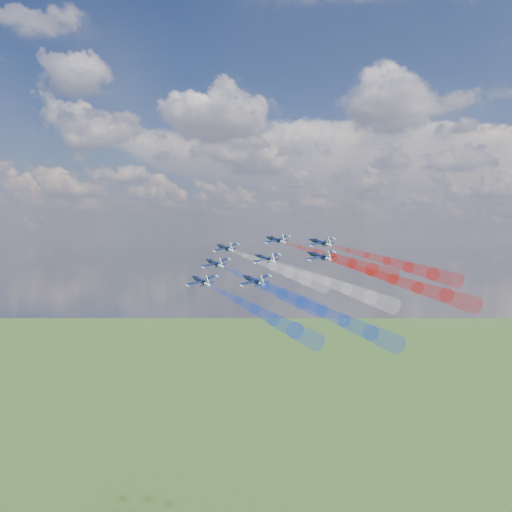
% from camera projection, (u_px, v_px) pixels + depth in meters
% --- Properties ---
extents(jet_lead, '(13.48, 13.12, 6.62)m').
position_uv_depth(jet_lead, '(225.00, 248.00, 162.23)').
color(jet_lead, black).
extents(trail_lead, '(37.43, 26.13, 11.37)m').
position_uv_depth(trail_lead, '(273.00, 266.00, 140.64)').
color(trail_lead, white).
extents(jet_inner_left, '(13.48, 13.12, 6.62)m').
position_uv_depth(jet_inner_left, '(215.00, 263.00, 149.85)').
color(jet_inner_left, black).
extents(trail_inner_left, '(37.43, 26.13, 11.37)m').
position_uv_depth(trail_inner_left, '(265.00, 286.00, 128.26)').
color(trail_inner_left, blue).
extents(jet_inner_right, '(13.48, 13.12, 6.62)m').
position_uv_depth(jet_inner_right, '(276.00, 240.00, 159.70)').
color(jet_inner_right, black).
extents(trail_inner_right, '(37.43, 26.13, 11.37)m').
position_uv_depth(trail_inner_right, '(333.00, 257.00, 138.11)').
color(trail_inner_right, red).
extents(jet_outer_left, '(13.48, 13.12, 6.62)m').
position_uv_depth(jet_outer_left, '(201.00, 281.00, 136.73)').
color(jet_outer_left, black).
extents(trail_outer_left, '(37.43, 26.13, 11.37)m').
position_uv_depth(trail_outer_left, '(255.00, 309.00, 115.14)').
color(trail_outer_left, blue).
extents(jet_center_third, '(13.48, 13.12, 6.62)m').
position_uv_depth(jet_center_third, '(265.00, 259.00, 146.31)').
color(jet_center_third, black).
extents(trail_center_third, '(37.43, 26.13, 11.37)m').
position_uv_depth(trail_center_third, '(326.00, 281.00, 124.72)').
color(trail_center_third, white).
extents(jet_outer_right, '(13.48, 13.12, 6.62)m').
position_uv_depth(jet_outer_right, '(320.00, 242.00, 154.54)').
color(jet_outer_right, black).
extents(trail_outer_right, '(37.43, 26.13, 11.37)m').
position_uv_depth(trail_outer_right, '(387.00, 261.00, 132.95)').
color(trail_outer_right, red).
extents(jet_rear_left, '(13.48, 13.12, 6.62)m').
position_uv_depth(jet_rear_left, '(254.00, 281.00, 131.72)').
color(jet_rear_left, black).
extents(trail_rear_left, '(37.43, 26.13, 11.37)m').
position_uv_depth(trail_rear_left, '(321.00, 310.00, 110.13)').
color(trail_rear_left, blue).
extents(jet_rear_right, '(13.48, 13.12, 6.62)m').
position_uv_depth(jet_rear_right, '(319.00, 256.00, 140.87)').
color(jet_rear_right, black).
extents(trail_rear_right, '(37.43, 26.13, 11.37)m').
position_uv_depth(trail_rear_right, '(393.00, 279.00, 119.28)').
color(trail_rear_right, red).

